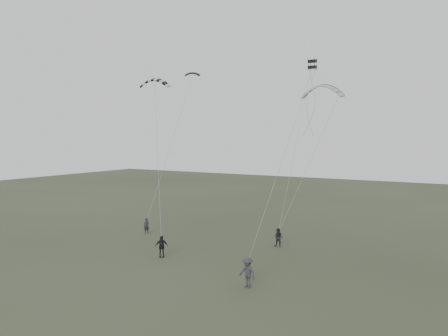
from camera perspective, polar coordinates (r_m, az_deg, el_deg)
The scene contains 9 objects.
ground at distance 34.90m, azimuth -5.34°, elevation -11.65°, with size 140.00×140.00×0.00m, color #2F3623.
flyer_left at distance 43.77m, azimuth -10.08°, elevation -7.44°, with size 0.55×0.36×1.50m, color black.
flyer_right at distance 38.25m, azimuth 7.14°, elevation -9.01°, with size 0.78×0.61×1.61m, color black.
flyer_center at distance 35.17m, azimuth -8.18°, elevation -10.10°, with size 1.00×0.42×1.71m, color black.
flyer_far at distance 28.20m, azimuth 3.06°, elevation -13.45°, with size 1.24×0.71×1.92m, color #2E2E34.
kite_dark_small at distance 48.39m, azimuth -4.16°, elevation 12.26°, with size 1.65×0.49×0.53m, color black, non-canonical shape.
kite_pale_large at distance 43.36m, azimuth 12.66°, elevation 10.41°, with size 4.17×0.94×1.70m, color #A9ACAF, non-canonical shape.
kite_striped at distance 40.01m, azimuth -9.06°, elevation 11.32°, with size 2.68×0.67×1.08m, color black, non-canonical shape.
kite_box at distance 34.21m, azimuth 11.47°, elevation 13.15°, with size 0.55×0.55×0.68m, color black, non-canonical shape.
Camera 1 is at (19.65, -27.25, 9.47)m, focal length 35.00 mm.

